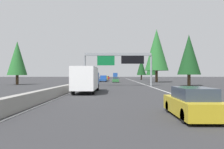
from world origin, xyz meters
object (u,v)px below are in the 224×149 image
sign_gantry_overhead (119,60)px  minivan_far_right (105,78)px  conifer_right_distant (141,67)px  sedan_far_left (108,77)px  sedan_distant_a (192,103)px  box_truck_mid_right (86,79)px  oncoming_far (83,79)px  conifer_right_near (189,55)px  conifer_right_far (151,66)px  oncoming_near (90,79)px  bus_near_center (115,75)px  conifer_right_mid (157,50)px  pickup_mid_left (103,79)px  sedan_near_right (116,80)px  sedan_far_center (106,78)px  conifer_left_near (17,58)px

sign_gantry_overhead → minivan_far_right: (39.75, 4.36, -3.91)m
conifer_right_distant → sedan_far_left: bearing=37.9°
sedan_distant_a → box_truck_mid_right: 16.55m
oncoming_far → conifer_right_near: (-14.46, -21.76, 4.87)m
sedan_distant_a → conifer_right_far: 77.05m
sedan_distant_a → oncoming_near: bearing=10.7°
minivan_far_right → bus_near_center: bus_near_center is taller
conifer_right_mid → pickup_mid_left: bearing=71.1°
box_truck_mid_right → sedan_near_right: 35.61m
conifer_right_near → conifer_right_mid: bearing=6.1°
minivan_far_right → sedan_far_center: minivan_far_right is taller
oncoming_far → conifer_left_near: bearing=-51.8°
conifer_right_mid → bus_near_center: bearing=9.4°
sedan_distant_a → conifer_right_distant: 81.76m
oncoming_far → conifer_right_distant: size_ratio=0.64×
box_truck_mid_right → conifer_right_mid: conifer_right_mid is taller
pickup_mid_left → sign_gantry_overhead: bearing=-170.7°
bus_near_center → conifer_right_near: 90.46m
bus_near_center → oncoming_near: 57.16m
bus_near_center → conifer_left_near: bearing=166.3°
conifer_left_near → sign_gantry_overhead: bearing=-103.1°
oncoming_near → oncoming_far: (-18.37, -0.20, 0.23)m
conifer_right_near → conifer_right_distant: bearing=3.2°
pickup_mid_left → sedan_far_left: bearing=0.2°
conifer_right_far → conifer_left_near: (-40.91, 34.52, 0.12)m
sedan_far_left → conifer_right_distant: (-18.72, -14.59, 4.64)m
sedan_near_right → conifer_right_mid: bearing=-86.4°
sign_gantry_overhead → conifer_right_mid: bearing=-27.6°
sedan_near_right → conifer_right_far: conifer_right_far is taller
conifer_right_far → conifer_left_near: conifer_left_near is taller
minivan_far_right → sign_gantry_overhead: bearing=-173.7°
minivan_far_right → conifer_left_near: size_ratio=0.55×
box_truck_mid_right → conifer_right_distant: 68.00m
minivan_far_right → bus_near_center: (49.82, -3.81, 0.77)m
box_truck_mid_right → minivan_far_right: box_truck_mid_right is taller
sedan_distant_a → oncoming_near: 64.53m
sign_gantry_overhead → pickup_mid_left: size_ratio=2.26×
sedan_distant_a → sedan_far_center: size_ratio=1.00×
conifer_right_distant → bus_near_center: bearing=15.5°
sign_gantry_overhead → minivan_far_right: 40.18m
pickup_mid_left → bus_near_center: bus_near_center is taller
sedan_near_right → conifer_right_near: bearing=-145.6°
pickup_mid_left → conifer_right_distant: (25.11, -14.42, 4.41)m
oncoming_far → conifer_left_near: (-9.75, 12.38, 4.59)m
minivan_far_right → conifer_right_distant: size_ratio=0.57×
sedan_distant_a → bus_near_center: bus_near_center is taller
sign_gantry_overhead → oncoming_near: 34.49m
bus_near_center → conifer_right_far: conifer_right_far is taller
box_truck_mid_right → sedan_far_left: (85.11, 0.36, -0.93)m
conifer_right_near → sedan_distant_a: bearing=162.0°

